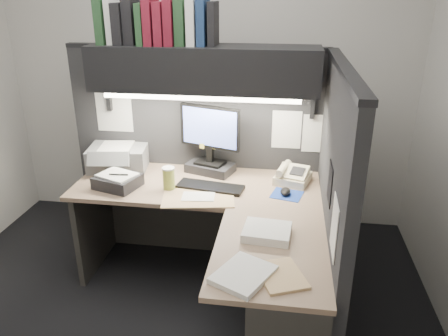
{
  "coord_description": "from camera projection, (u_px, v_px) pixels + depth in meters",
  "views": [
    {
      "loc": [
        0.69,
        -2.16,
        2.0
      ],
      "look_at": [
        0.3,
        0.51,
        0.88
      ],
      "focal_mm": 35.0,
      "sensor_mm": 36.0,
      "label": 1
    }
  ],
  "objects": [
    {
      "name": "wall_back",
      "position": [
        206.0,
        71.0,
        3.69
      ],
      "size": [
        3.5,
        0.04,
        2.7
      ],
      "primitive_type": "cube",
      "color": "beige",
      "rests_on": "floor"
    },
    {
      "name": "partition_back",
      "position": [
        198.0,
        156.0,
        3.38
      ],
      "size": [
        1.9,
        0.06,
        1.6
      ],
      "primitive_type": "cube",
      "color": "black",
      "rests_on": "floor"
    },
    {
      "name": "desk",
      "position": [
        233.0,
        269.0,
        2.61
      ],
      "size": [
        1.7,
        1.53,
        0.73
      ],
      "color": "#9A7C62",
      "rests_on": "floor"
    },
    {
      "name": "paper_stack_b",
      "position": [
        243.0,
        274.0,
        2.07
      ],
      "size": [
        0.33,
        0.35,
        0.03
      ],
      "primitive_type": "cube",
      "rotation": [
        0.0,
        0.0,
        -0.47
      ],
      "color": "white",
      "rests_on": "desk"
    },
    {
      "name": "open_folder",
      "position": [
        198.0,
        197.0,
        2.85
      ],
      "size": [
        0.51,
        0.38,
        0.01
      ],
      "primitive_type": "cube",
      "rotation": [
        0.0,
        0.0,
        0.17
      ],
      "color": "tan",
      "rests_on": "desk"
    },
    {
      "name": "floor",
      "position": [
        167.0,
        321.0,
        2.83
      ],
      "size": [
        3.5,
        3.5,
        0.0
      ],
      "primitive_type": "plane",
      "color": "black",
      "rests_on": "ground"
    },
    {
      "name": "task_light_tube",
      "position": [
        200.0,
        98.0,
        2.87
      ],
      "size": [
        1.32,
        0.04,
        0.04
      ],
      "primitive_type": "cylinder",
      "rotation": [
        0.0,
        1.57,
        0.0
      ],
      "color": "white",
      "rests_on": "overhead_shelf"
    },
    {
      "name": "notebook_stack",
      "position": [
        118.0,
        181.0,
        3.0
      ],
      "size": [
        0.33,
        0.3,
        0.08
      ],
      "primitive_type": "cube",
      "rotation": [
        0.0,
        0.0,
        -0.29
      ],
      "color": "black",
      "rests_on": "desk"
    },
    {
      "name": "monitor",
      "position": [
        210.0,
        147.0,
        3.18
      ],
      "size": [
        0.45,
        0.3,
        0.5
      ],
      "rotation": [
        0.0,
        0.0,
        -0.32
      ],
      "color": "black",
      "rests_on": "desk"
    },
    {
      "name": "mouse",
      "position": [
        285.0,
        191.0,
        2.89
      ],
      "size": [
        0.07,
        0.11,
        0.04
      ],
      "primitive_type": "ellipsoid",
      "rotation": [
        0.0,
        0.0,
        -0.06
      ],
      "color": "black",
      "rests_on": "mousepad"
    },
    {
      "name": "partition_right",
      "position": [
        331.0,
        209.0,
        2.56
      ],
      "size": [
        0.06,
        1.5,
        1.6
      ],
      "primitive_type": "cube",
      "color": "black",
      "rests_on": "floor"
    },
    {
      "name": "mousepad",
      "position": [
        287.0,
        195.0,
        2.89
      ],
      "size": [
        0.23,
        0.22,
        0.0
      ],
      "primitive_type": "cube",
      "rotation": [
        0.0,
        0.0,
        -0.24
      ],
      "color": "#1B3999",
      "rests_on": "desk"
    },
    {
      "name": "binder_row",
      "position": [
        156.0,
        22.0,
        2.86
      ],
      "size": [
        0.79,
        0.26,
        0.31
      ],
      "color": "#214225",
      "rests_on": "overhead_shelf"
    },
    {
      "name": "coffee_cup",
      "position": [
        169.0,
        179.0,
        2.94
      ],
      "size": [
        0.09,
        0.09,
        0.15
      ],
      "primitive_type": "cylinder",
      "rotation": [
        0.0,
        0.0,
        -0.15
      ],
      "color": "#A8AF46",
      "rests_on": "desk"
    },
    {
      "name": "manila_stack",
      "position": [
        281.0,
        275.0,
        2.07
      ],
      "size": [
        0.28,
        0.31,
        0.01
      ],
      "primitive_type": "cube",
      "rotation": [
        0.0,
        0.0,
        0.4
      ],
      "color": "tan",
      "rests_on": "desk"
    },
    {
      "name": "overhead_shelf",
      "position": [
        204.0,
        68.0,
        2.93
      ],
      "size": [
        1.55,
        0.34,
        0.3
      ],
      "primitive_type": "cube",
      "color": "black",
      "rests_on": "partition_back"
    },
    {
      "name": "pinned_papers",
      "position": [
        244.0,
        142.0,
        2.89
      ],
      "size": [
        1.76,
        1.31,
        0.51
      ],
      "color": "white",
      "rests_on": "partition_back"
    },
    {
      "name": "keyboard",
      "position": [
        210.0,
        187.0,
        2.98
      ],
      "size": [
        0.47,
        0.22,
        0.02
      ],
      "primitive_type": "cube",
      "rotation": [
        0.0,
        0.0,
        -0.15
      ],
      "color": "black",
      "rests_on": "desk"
    },
    {
      "name": "telephone",
      "position": [
        293.0,
        176.0,
        3.07
      ],
      "size": [
        0.28,
        0.29,
        0.09
      ],
      "primitive_type": "cube",
      "rotation": [
        0.0,
        0.0,
        -0.28
      ],
      "color": "beige",
      "rests_on": "desk"
    },
    {
      "name": "paper_stack_a",
      "position": [
        267.0,
        232.0,
        2.4
      ],
      "size": [
        0.27,
        0.24,
        0.05
      ],
      "primitive_type": "cube",
      "rotation": [
        0.0,
        0.0,
        -0.08
      ],
      "color": "white",
      "rests_on": "desk"
    },
    {
      "name": "printer",
      "position": [
        119.0,
        156.0,
        3.32
      ],
      "size": [
        0.47,
        0.42,
        0.17
      ],
      "primitive_type": "cube",
      "rotation": [
        0.0,
        0.0,
        0.15
      ],
      "color": "gray",
      "rests_on": "desk"
    }
  ]
}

